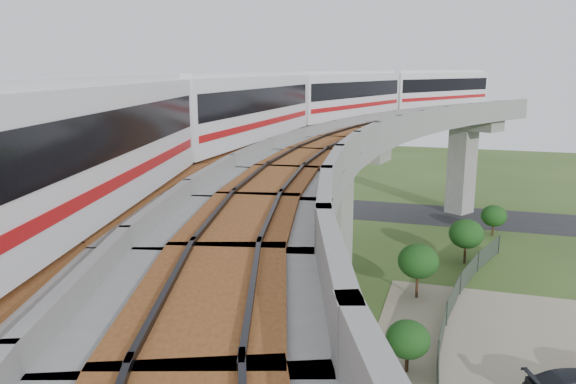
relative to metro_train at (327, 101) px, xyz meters
name	(u,v)px	position (x,y,z in m)	size (l,w,h in m)	color
ground	(272,344)	(-0.90, -8.09, -12.31)	(160.00, 160.00, 0.00)	#304A1D
asphalt_road	(366,210)	(-0.90, 21.91, -12.29)	(60.00, 8.00, 0.03)	#232326
viaduct	(348,180)	(2.94, -8.09, -3.26)	(19.58, 73.98, 11.40)	#99968E
metro_train	(327,101)	(0.00, 0.00, 0.00)	(14.85, 60.74, 3.64)	silver
fence	(466,359)	(8.86, -8.09, -11.56)	(3.87, 38.73, 1.50)	#2D382D
tree_0	(494,216)	(11.11, 16.28, -10.56)	(2.18, 2.18, 2.68)	#382314
tree_1	(466,234)	(8.78, 8.08, -10.02)	(2.54, 2.54, 3.37)	#382314
tree_2	(418,261)	(5.89, 0.42, -9.86)	(2.55, 2.55, 3.54)	#382314
tree_3	(408,339)	(6.15, -8.80, -10.60)	(2.11, 2.11, 2.61)	#382314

